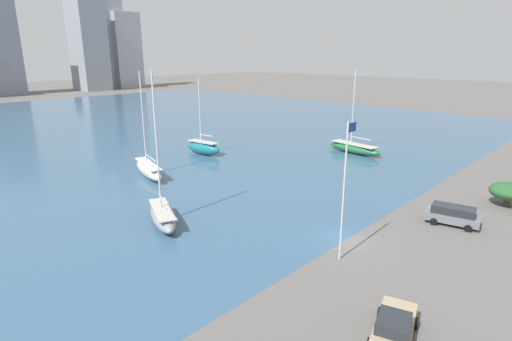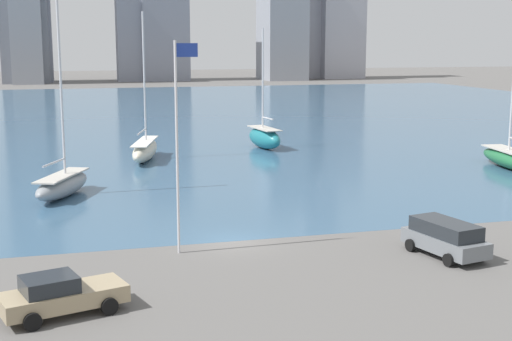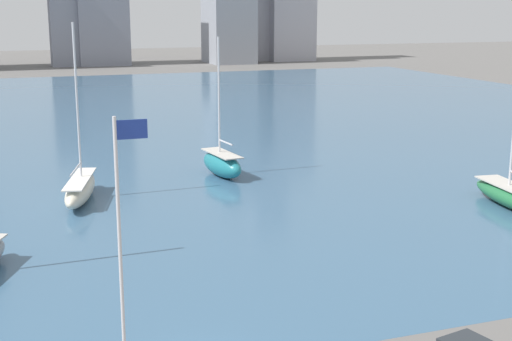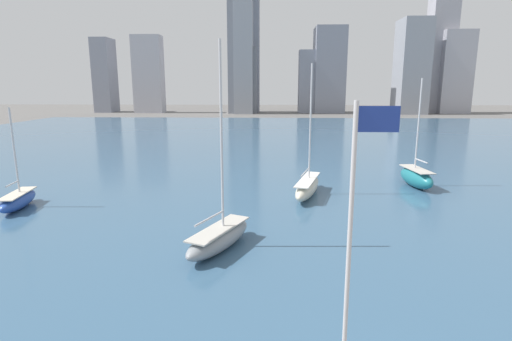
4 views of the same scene
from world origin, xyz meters
name	(u,v)px [view 3 (image 3 of 4)]	position (x,y,z in m)	size (l,w,h in m)	color
harbor_water	(59,124)	(0.00, 70.00, 0.00)	(180.00, 140.00, 0.00)	#385B7A
flag_pole	(122,254)	(-3.22, -1.42, 6.10)	(1.24, 0.14, 11.23)	silver
sailboat_teal	(222,163)	(11.51, 34.07, 1.18)	(2.96, 7.09, 12.53)	#1E757F
sailboat_cream	(80,188)	(-1.59, 29.66, 1.04)	(4.26, 9.67, 13.94)	beige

